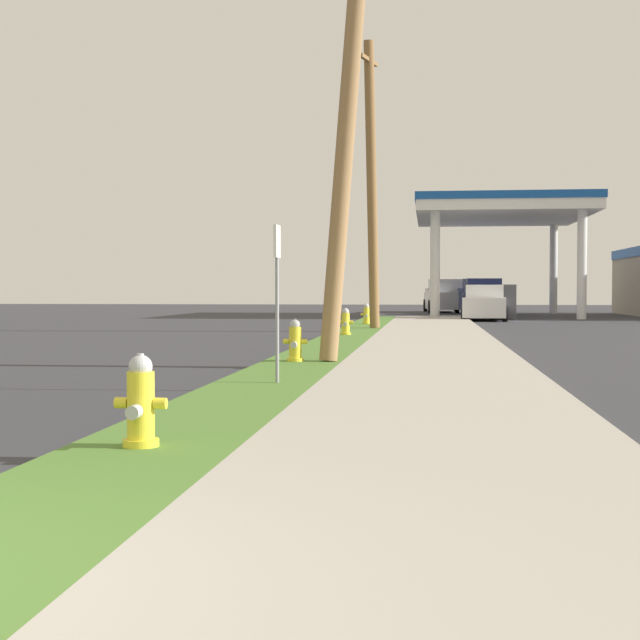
{
  "coord_description": "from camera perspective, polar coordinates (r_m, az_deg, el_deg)",
  "views": [
    {
      "loc": [
        2.9,
        -3.34,
        1.38
      ],
      "look_at": [
        0.91,
        13.55,
        0.81
      ],
      "focal_mm": 51.85,
      "sensor_mm": 36.0,
      "label": 1
    }
  ],
  "objects": [
    {
      "name": "fire_hydrant_nearest",
      "position": [
        7.53,
        -11.02,
        -5.23
      ],
      "size": [
        0.42,
        0.38,
        0.74
      ],
      "color": "yellow",
      "rests_on": "grass_verge"
    },
    {
      "name": "fire_hydrant_second",
      "position": [
        16.1,
        -1.54,
        -1.41
      ],
      "size": [
        0.42,
        0.38,
        0.74
      ],
      "color": "yellow",
      "rests_on": "grass_verge"
    },
    {
      "name": "fire_hydrant_third",
      "position": [
        25.57,
        1.59,
        -0.18
      ],
      "size": [
        0.42,
        0.37,
        0.74
      ],
      "color": "yellow",
      "rests_on": "grass_verge"
    },
    {
      "name": "fire_hydrant_fourth",
      "position": [
        33.5,
        2.89,
        0.31
      ],
      "size": [
        0.42,
        0.37,
        0.74
      ],
      "color": "yellow",
      "rests_on": "grass_verge"
    },
    {
      "name": "utility_pole_midground",
      "position": [
        16.67,
        1.82,
        13.97
      ],
      "size": [
        1.51,
        1.12,
        9.32
      ],
      "color": "#937047",
      "rests_on": "grass_verge"
    },
    {
      "name": "utility_pole_background",
      "position": [
        29.96,
        3.21,
        8.41
      ],
      "size": [
        0.63,
        1.48,
        9.14
      ],
      "color": "olive",
      "rests_on": "grass_verge"
    },
    {
      "name": "street_sign_post",
      "position": [
        12.42,
        -2.67,
        3.09
      ],
      "size": [
        0.05,
        0.36,
        2.12
      ],
      "color": "gray",
      "rests_on": "grass_verge"
    },
    {
      "name": "car_white_by_near_pump",
      "position": [
        41.55,
        10.15,
        0.97
      ],
      "size": [
        2.24,
        4.63,
        1.57
      ],
      "color": "white",
      "rests_on": "ground"
    },
    {
      "name": "truck_navy_at_forecourt",
      "position": [
        52.24,
        9.81,
        1.37
      ],
      "size": [
        2.61,
        5.57,
        1.97
      ],
      "color": "navy",
      "rests_on": "ground"
    },
    {
      "name": "truck_silver_on_apron",
      "position": [
        55.79,
        7.65,
        1.41
      ],
      "size": [
        2.46,
        5.52,
        1.97
      ],
      "color": "#BCBCC1",
      "rests_on": "ground"
    }
  ]
}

